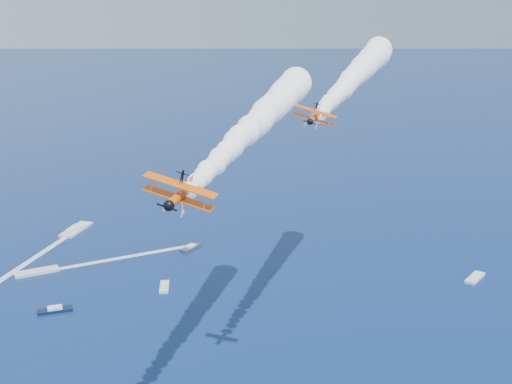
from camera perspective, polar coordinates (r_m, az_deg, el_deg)
biplane_lead at (r=108.69m, az=4.95°, el=6.29°), size 9.65×10.22×6.31m
biplane_trail at (r=83.11m, az=-6.44°, el=-0.26°), size 12.86×13.45×8.29m
smoke_trail_lead at (r=142.76m, az=8.35°, el=9.65°), size 74.56×71.80×12.33m
smoke_trail_trail at (r=115.33m, az=-0.00°, el=5.87°), size 74.62×73.49×12.33m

